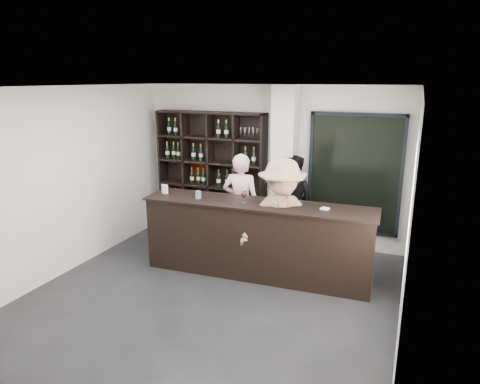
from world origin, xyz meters
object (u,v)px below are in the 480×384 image
at_px(wine_shelf, 211,174).
at_px(customer, 281,222).
at_px(taster_black, 291,202).
at_px(taster_pink, 241,204).
at_px(tasting_counter, 257,239).

relative_size(wine_shelf, customer, 1.27).
bearing_deg(taster_black, customer, 99.60).
bearing_deg(taster_pink, taster_black, -149.40).
bearing_deg(tasting_counter, taster_pink, 124.70).
distance_m(taster_black, customer, 1.37).
relative_size(tasting_counter, taster_pink, 2.01).
bearing_deg(taster_black, tasting_counter, 82.50).
bearing_deg(customer, tasting_counter, 149.12).
relative_size(tasting_counter, taster_black, 2.08).
distance_m(wine_shelf, tasting_counter, 2.18).
xyz_separation_m(wine_shelf, taster_black, (1.66, -0.17, -0.34)).
bearing_deg(taster_black, wine_shelf, -6.07).
bearing_deg(customer, taster_black, 76.25).
height_order(tasting_counter, customer, customer).
relative_size(taster_pink, customer, 0.94).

